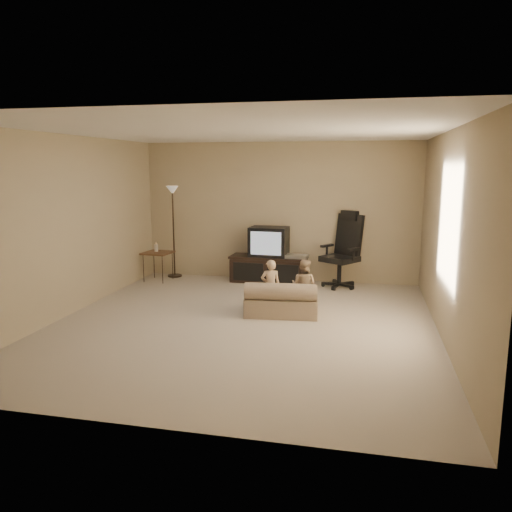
{
  "coord_description": "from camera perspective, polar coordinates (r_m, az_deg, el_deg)",
  "views": [
    {
      "loc": [
        1.54,
        -6.18,
        2.07
      ],
      "look_at": [
        0.05,
        0.6,
        0.82
      ],
      "focal_mm": 35.0,
      "sensor_mm": 36.0,
      "label": 1
    }
  ],
  "objects": [
    {
      "name": "child_sofa",
      "position": [
        7.02,
        2.91,
        -5.24
      ],
      "size": [
        1.06,
        0.67,
        0.49
      ],
      "rotation": [
        0.0,
        0.0,
        0.1
      ],
      "color": "gray",
      "rests_on": "floor"
    },
    {
      "name": "toddler_left",
      "position": [
        7.11,
        1.67,
        -3.48
      ],
      "size": [
        0.32,
        0.27,
        0.77
      ],
      "primitive_type": "imported",
      "rotation": [
        0.0,
        0.0,
        3.38
      ],
      "color": "tan",
      "rests_on": "floor"
    },
    {
      "name": "floor_lamp",
      "position": [
        9.44,
        -9.48,
        5.11
      ],
      "size": [
        0.27,
        0.27,
        1.71
      ],
      "color": "black",
      "rests_on": "floor"
    },
    {
      "name": "toddler_right",
      "position": [
        7.17,
        5.48,
        -3.4
      ],
      "size": [
        0.42,
        0.3,
        0.77
      ],
      "primitive_type": "imported",
      "rotation": [
        0.0,
        0.0,
        2.86
      ],
      "color": "tan",
      "rests_on": "floor"
    },
    {
      "name": "side_table",
      "position": [
        9.24,
        -11.19,
        0.35
      ],
      "size": [
        0.52,
        0.52,
        0.72
      ],
      "rotation": [
        0.0,
        0.0,
        -0.1
      ],
      "color": "brown",
      "rests_on": "floor"
    },
    {
      "name": "office_chair",
      "position": [
        8.75,
        9.87,
        -0.43
      ],
      "size": [
        0.84,
        0.85,
        1.32
      ],
      "rotation": [
        0.0,
        0.0,
        -0.6
      ],
      "color": "black",
      "rests_on": "floor"
    },
    {
      "name": "tv_stand",
      "position": [
        8.98,
        1.5,
        -0.38
      ],
      "size": [
        1.41,
        0.57,
        1.0
      ],
      "rotation": [
        0.0,
        0.0,
        -0.04
      ],
      "color": "black",
      "rests_on": "floor"
    },
    {
      "name": "room_shell",
      "position": [
        6.39,
        -1.58,
        5.28
      ],
      "size": [
        5.5,
        5.5,
        5.5
      ],
      "color": "silver",
      "rests_on": "floor"
    },
    {
      "name": "floor",
      "position": [
        6.7,
        -1.51,
        -7.78
      ],
      "size": [
        5.5,
        5.5,
        0.0
      ],
      "primitive_type": "plane",
      "color": "#C5B39C",
      "rests_on": "ground"
    }
  ]
}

